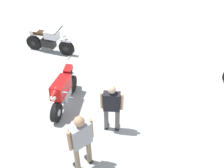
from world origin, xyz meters
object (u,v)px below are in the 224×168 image
motorcycle_red_sportbike (63,90)px  person_in_black_shirt (112,106)px  person_in_gray_shirt (81,140)px  motorcycle_silver_cruiser (49,41)px

motorcycle_red_sportbike → person_in_black_shirt: 1.84m
motorcycle_red_sportbike → person_in_gray_shirt: bearing=31.2°
motorcycle_red_sportbike → person_in_black_shirt: bearing=67.6°
motorcycle_red_sportbike → person_in_gray_shirt: 2.42m
motorcycle_red_sportbike → motorcycle_silver_cruiser: bearing=-150.4°
motorcycle_silver_cruiser → motorcycle_red_sportbike: (-0.37, 3.26, 0.07)m
person_in_black_shirt → motorcycle_red_sportbike: bearing=61.9°
motorcycle_red_sportbike → person_in_black_shirt: (-1.28, 1.29, 0.32)m
motorcycle_silver_cruiser → motorcycle_red_sportbike: bearing=-55.7°
motorcycle_red_sportbike → person_in_black_shirt: size_ratio=1.15×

